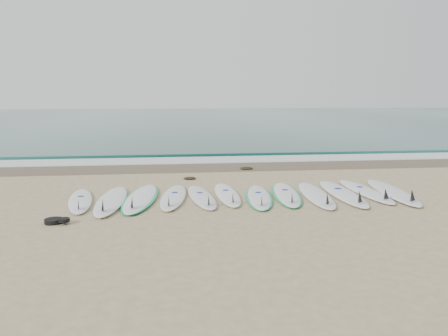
{
  "coord_description": "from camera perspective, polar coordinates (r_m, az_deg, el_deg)",
  "views": [
    {
      "loc": [
        -1.57,
        -9.32,
        2.26
      ],
      "look_at": [
        -0.25,
        1.57,
        0.4
      ],
      "focal_mm": 35.0,
      "sensor_mm": 36.0,
      "label": 1
    }
  ],
  "objects": [
    {
      "name": "ocean",
      "position": [
        41.91,
        -4.79,
        6.52
      ],
      "size": [
        120.0,
        55.0,
        0.03
      ],
      "primitive_type": "cube",
      "color": "#1B544C",
      "rests_on": "ground"
    },
    {
      "name": "seaweed_far",
      "position": [
        13.26,
        2.94,
        -0.03
      ],
      "size": [
        0.4,
        0.31,
        0.08
      ],
      "primitive_type": "ellipsoid",
      "color": "black",
      "rests_on": "ground"
    },
    {
      "name": "surfboard_3",
      "position": [
        9.56,
        -6.65,
        -3.78
      ],
      "size": [
        0.78,
        2.5,
        0.31
      ],
      "rotation": [
        0.0,
        0.0,
        -0.11
      ],
      "color": "white",
      "rests_on": "ground"
    },
    {
      "name": "surfboard_5",
      "position": [
        9.75,
        0.46,
        -3.46
      ],
      "size": [
        0.52,
        2.4,
        0.31
      ],
      "rotation": [
        0.0,
        0.0,
        0.01
      ],
      "color": "white",
      "rests_on": "ground"
    },
    {
      "name": "wave_crest",
      "position": [
        16.54,
        -1.42,
        1.94
      ],
      "size": [
        120.0,
        1.0,
        0.1
      ],
      "primitive_type": "cube",
      "color": "#1B544C",
      "rests_on": "ground"
    },
    {
      "name": "surfboard_11",
      "position": [
        10.67,
        21.24,
        -2.92
      ],
      "size": [
        0.9,
        2.9,
        0.37
      ],
      "rotation": [
        0.0,
        0.0,
        -0.11
      ],
      "color": "silver",
      "rests_on": "ground"
    },
    {
      "name": "surfboard_1",
      "position": [
        9.46,
        -14.56,
        -4.15
      ],
      "size": [
        0.63,
        2.72,
        0.35
      ],
      "rotation": [
        0.0,
        0.0,
        -0.03
      ],
      "color": "white",
      "rests_on": "ground"
    },
    {
      "name": "leash_coil",
      "position": [
        8.32,
        -21.09,
        -6.45
      ],
      "size": [
        0.46,
        0.36,
        0.11
      ],
      "color": "black",
      "rests_on": "ground"
    },
    {
      "name": "surfboard_10",
      "position": [
        10.56,
        18.08,
        -2.89
      ],
      "size": [
        0.59,
        2.63,
        0.34
      ],
      "rotation": [
        0.0,
        0.0,
        0.02
      ],
      "color": "white",
      "rests_on": "ground"
    },
    {
      "name": "surfboard_9",
      "position": [
        10.18,
        15.31,
        -3.2
      ],
      "size": [
        0.69,
        2.81,
        0.36
      ],
      "rotation": [
        0.0,
        0.0,
        -0.04
      ],
      "color": "white",
      "rests_on": "ground"
    },
    {
      "name": "surfboard_4",
      "position": [
        9.53,
        -2.9,
        -3.79
      ],
      "size": [
        0.72,
        2.41,
        0.3
      ],
      "rotation": [
        0.0,
        0.0,
        0.1
      ],
      "color": "silver",
      "rests_on": "ground"
    },
    {
      "name": "seaweed_near",
      "position": [
        11.75,
        -4.5,
        -1.33
      ],
      "size": [
        0.34,
        0.26,
        0.07
      ],
      "primitive_type": "ellipsoid",
      "color": "black",
      "rests_on": "ground"
    },
    {
      "name": "surfboard_0",
      "position": [
        9.68,
        -18.26,
        -4.07
      ],
      "size": [
        0.83,
        2.34,
        0.29
      ],
      "rotation": [
        0.0,
        0.0,
        0.16
      ],
      "color": "white",
      "rests_on": "ground"
    },
    {
      "name": "surfboard_2",
      "position": [
        9.58,
        -10.84,
        -3.87
      ],
      "size": [
        0.93,
        2.81,
        0.35
      ],
      "rotation": [
        0.0,
        0.0,
        -0.1
      ],
      "color": "white",
      "rests_on": "ground"
    },
    {
      "name": "surfboard_7",
      "position": [
        9.9,
        8.16,
        -3.39
      ],
      "size": [
        0.93,
        2.56,
        0.32
      ],
      "rotation": [
        0.0,
        0.0,
        -0.13
      ],
      "color": "white",
      "rests_on": "ground"
    },
    {
      "name": "foam_band",
      "position": [
        15.07,
        -0.87,
        1.07
      ],
      "size": [
        120.0,
        1.4,
        0.04
      ],
      "primitive_type": "cube",
      "color": "silver",
      "rests_on": "ground"
    },
    {
      "name": "surfboard_8",
      "position": [
        9.88,
        11.99,
        -3.46
      ],
      "size": [
        0.79,
        2.7,
        0.34
      ],
      "rotation": [
        0.0,
        0.0,
        -0.09
      ],
      "color": "white",
      "rests_on": "ground"
    },
    {
      "name": "wet_sand_band",
      "position": [
        13.69,
        -0.25,
        0.15
      ],
      "size": [
        120.0,
        1.8,
        0.01
      ],
      "primitive_type": "cube",
      "color": "brown",
      "rests_on": "ground"
    },
    {
      "name": "ground",
      "position": [
        9.71,
        2.56,
        -3.84
      ],
      "size": [
        120.0,
        120.0,
        0.0
      ],
      "primitive_type": "plane",
      "color": "tan"
    },
    {
      "name": "surfboard_6",
      "position": [
        9.59,
        4.59,
        -3.76
      ],
      "size": [
        0.89,
        2.44,
        0.3
      ],
      "rotation": [
        0.0,
        0.0,
        -0.14
      ],
      "color": "white",
      "rests_on": "ground"
    }
  ]
}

